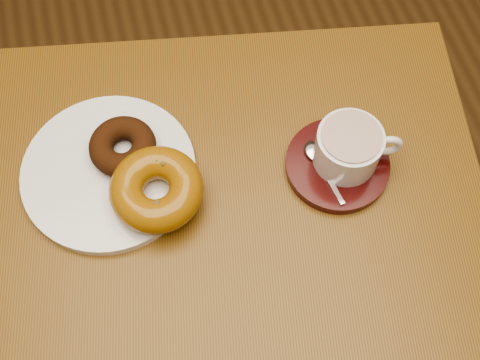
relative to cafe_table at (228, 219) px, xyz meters
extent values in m
plane|color=#503419|center=(0.04, 0.30, -0.58)|extent=(6.00, 6.00, 0.00)
cube|color=brown|center=(0.00, 0.00, 0.10)|extent=(0.82, 0.67, 0.03)
cylinder|color=#422812|center=(-0.28, 0.29, -0.25)|extent=(0.04, 0.04, 0.66)
cylinder|color=#422812|center=(0.37, 0.17, -0.25)|extent=(0.04, 0.04, 0.66)
cylinder|color=silver|center=(-0.16, 0.07, 0.12)|extent=(0.31, 0.31, 0.02)
torus|color=#34190A|center=(-0.13, 0.09, 0.14)|extent=(0.13, 0.13, 0.03)
torus|color=#915C0F|center=(-0.09, 0.01, 0.15)|extent=(0.16, 0.16, 0.05)
cube|color=#503D1A|center=(-0.05, 0.01, 0.17)|extent=(0.01, 0.01, 0.00)
cube|color=#503D1A|center=(-0.06, 0.03, 0.17)|extent=(0.01, 0.01, 0.00)
cube|color=#503D1A|center=(-0.08, 0.04, 0.17)|extent=(0.01, 0.01, 0.00)
cube|color=#503D1A|center=(-0.10, 0.05, 0.17)|extent=(0.01, 0.01, 0.00)
cube|color=#503D1A|center=(-0.12, 0.04, 0.17)|extent=(0.01, 0.01, 0.00)
cube|color=#503D1A|center=(-0.13, 0.02, 0.17)|extent=(0.01, 0.01, 0.00)
cube|color=#503D1A|center=(-0.13, 0.00, 0.17)|extent=(0.01, 0.01, 0.00)
cube|color=#503D1A|center=(-0.12, -0.02, 0.17)|extent=(0.01, 0.01, 0.00)
cube|color=#503D1A|center=(-0.10, -0.03, 0.17)|extent=(0.01, 0.01, 0.00)
cube|color=#503D1A|center=(-0.08, -0.03, 0.17)|extent=(0.01, 0.01, 0.00)
cube|color=#503D1A|center=(-0.06, -0.02, 0.17)|extent=(0.01, 0.01, 0.00)
cylinder|color=#330807|center=(0.16, -0.01, 0.12)|extent=(0.21, 0.21, 0.02)
cylinder|color=silver|center=(0.17, 0.00, 0.16)|extent=(0.09, 0.09, 0.06)
cylinder|color=brown|center=(0.17, 0.00, 0.19)|extent=(0.08, 0.08, 0.00)
torus|color=silver|center=(0.23, -0.01, 0.16)|extent=(0.04, 0.02, 0.04)
ellipsoid|color=silver|center=(0.13, 0.02, 0.13)|extent=(0.02, 0.03, 0.01)
cube|color=silver|center=(0.14, -0.03, 0.13)|extent=(0.02, 0.09, 0.00)
camera|label=1|loc=(-0.07, -0.35, 0.88)|focal=45.00mm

